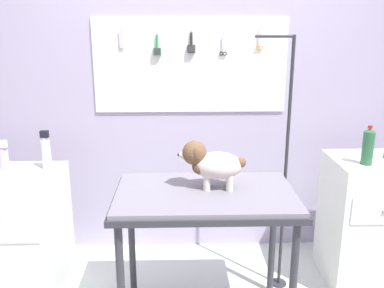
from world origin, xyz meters
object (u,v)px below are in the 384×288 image
(grooming_table, at_px, (205,205))
(spray_bottle_tall, at_px, (3,157))
(soda_bottle, at_px, (368,147))
(dog, at_px, (211,163))
(counter_left, at_px, (2,236))
(cabinet_right, at_px, (376,221))
(grooming_arm, at_px, (284,177))

(grooming_table, bearing_deg, spray_bottle_tall, 161.91)
(grooming_table, relative_size, soda_bottle, 4.10)
(dog, xyz_separation_m, soda_bottle, (1.04, 0.26, 0.02))
(counter_left, relative_size, soda_bottle, 3.34)
(grooming_table, xyz_separation_m, cabinet_right, (1.23, 0.40, -0.32))
(dog, bearing_deg, counter_left, 170.10)
(grooming_arm, height_order, soda_bottle, grooming_arm)
(counter_left, height_order, soda_bottle, soda_bottle)
(dog, height_order, cabinet_right, dog)
(grooming_table, xyz_separation_m, soda_bottle, (1.07, 0.31, 0.26))
(dog, relative_size, soda_bottle, 1.53)
(grooming_arm, xyz_separation_m, counter_left, (-1.88, -0.05, -0.38))
(counter_left, xyz_separation_m, soda_bottle, (2.40, 0.02, 0.60))
(grooming_arm, distance_m, cabinet_right, 0.78)
(counter_left, bearing_deg, cabinet_right, 2.48)
(grooming_arm, bearing_deg, spray_bottle_tall, 177.40)
(counter_left, bearing_deg, spray_bottle_tall, 84.52)
(spray_bottle_tall, bearing_deg, cabinet_right, -0.62)
(grooming_arm, distance_m, counter_left, 1.91)
(grooming_table, height_order, counter_left, counter_left)
(grooming_table, xyz_separation_m, spray_bottle_tall, (-1.32, 0.43, 0.17))
(grooming_arm, xyz_separation_m, cabinet_right, (0.69, 0.06, -0.36))
(spray_bottle_tall, bearing_deg, counter_left, -95.48)
(cabinet_right, bearing_deg, spray_bottle_tall, 179.38)
(grooming_arm, height_order, cabinet_right, grooming_arm)
(grooming_table, xyz_separation_m, counter_left, (-1.33, 0.29, -0.34))
(counter_left, relative_size, spray_bottle_tall, 4.58)
(dog, relative_size, counter_left, 0.46)
(counter_left, height_order, cabinet_right, cabinet_right)
(grooming_table, height_order, spray_bottle_tall, spray_bottle_tall)
(cabinet_right, bearing_deg, grooming_table, -161.87)
(grooming_table, distance_m, cabinet_right, 1.33)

